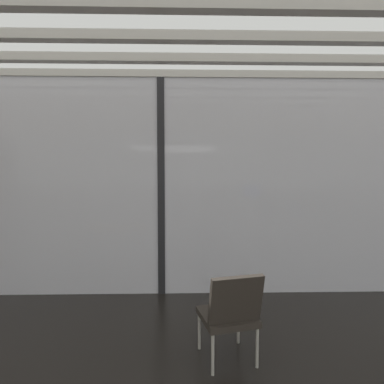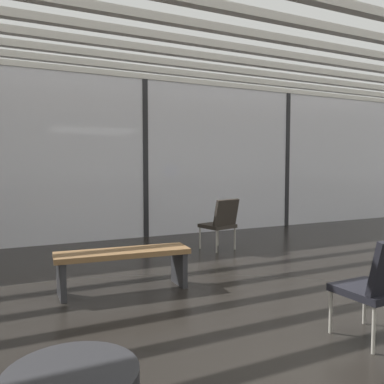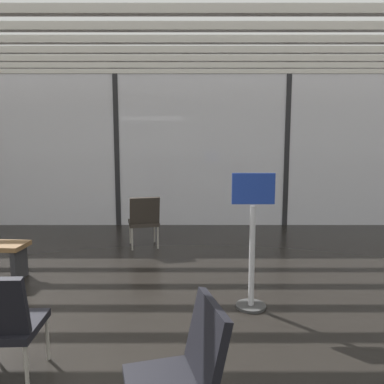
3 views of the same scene
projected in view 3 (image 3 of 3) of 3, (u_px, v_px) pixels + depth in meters
glass_curtain_wall at (116, 151)px, 7.79m from camera, size 14.00×0.08×3.10m
window_mullion_1 at (116, 151)px, 7.79m from camera, size 0.10×0.12×3.10m
window_mullion_2 at (285, 151)px, 7.80m from camera, size 0.10×0.12×3.10m
ceiling_slats at (55, 19)px, 4.30m from camera, size 13.72×6.72×0.10m
parked_airplane at (121, 134)px, 13.09m from camera, size 13.74×4.02×4.02m
lounge_chair_0 at (183, 369)px, 2.12m from camera, size 0.63×0.60×0.87m
lounge_chair_1 at (143, 218)px, 6.23m from camera, size 0.59×0.62×0.87m
lounge_chair_4 at (0, 320)px, 2.70m from camera, size 0.50×0.54×0.87m
info_sign at (251, 246)px, 3.94m from camera, size 0.44×0.32×1.44m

